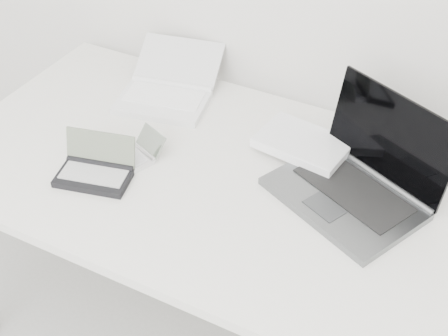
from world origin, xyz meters
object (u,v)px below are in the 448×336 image
at_px(desk, 241,194).
at_px(netbook_open_white, 168,90).
at_px(laptop_large, 342,170).
at_px(palmtop_charcoal, 96,170).

distance_m(desk, netbook_open_white, 0.45).
xyz_separation_m(laptop_large, netbook_open_white, (-0.59, 0.13, -0.02)).
distance_m(laptop_large, netbook_open_white, 0.61).
bearing_deg(laptop_large, netbook_open_white, -167.92).
bearing_deg(netbook_open_white, palmtop_charcoal, -97.19).
distance_m(laptop_large, palmtop_charcoal, 0.62).
height_order(desk, palmtop_charcoal, palmtop_charcoal).
bearing_deg(desk, netbook_open_white, 146.37).
distance_m(netbook_open_white, palmtop_charcoal, 0.40).
bearing_deg(laptop_large, palmtop_charcoal, -129.72).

